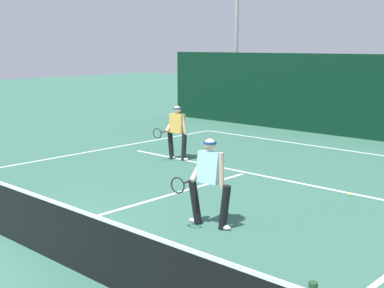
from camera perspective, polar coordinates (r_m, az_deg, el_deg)
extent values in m
plane|color=#366A56|center=(9.59, -18.78, -9.80)|extent=(80.00, 80.00, 0.00)
cube|color=white|center=(17.51, 14.80, -0.44)|extent=(10.48, 0.10, 0.01)
cube|color=white|center=(13.79, 5.95, -3.08)|extent=(8.54, 0.10, 0.01)
cube|color=white|center=(11.35, -4.42, -6.05)|extent=(0.10, 6.40, 0.01)
cube|color=black|center=(9.44, -18.95, -7.16)|extent=(11.30, 0.02, 0.92)
cube|color=white|center=(9.31, -19.13, -4.30)|extent=(11.30, 0.03, 0.05)
cylinder|color=black|center=(9.48, 3.53, -6.86)|extent=(0.26, 0.18, 0.83)
cylinder|color=black|center=(9.80, 0.34, -6.25)|extent=(0.30, 0.19, 0.83)
ellipsoid|color=white|center=(9.60, 3.51, -8.93)|extent=(0.27, 0.15, 0.09)
ellipsoid|color=white|center=(9.91, 0.34, -8.26)|extent=(0.27, 0.15, 0.09)
cube|color=#9EDBEA|center=(9.46, 1.94, -2.53)|extent=(0.46, 0.36, 0.60)
cylinder|color=beige|center=(9.34, 3.15, -2.87)|extent=(0.14, 0.12, 0.63)
cylinder|color=beige|center=(9.59, 0.75, -2.50)|extent=(0.18, 0.54, 0.49)
sphere|color=beige|center=(9.37, 1.95, -0.07)|extent=(0.22, 0.22, 0.22)
cylinder|color=#19478C|center=(9.36, 1.95, 0.16)|extent=(0.27, 0.27, 0.04)
cylinder|color=black|center=(9.46, -0.34, -4.04)|extent=(0.07, 0.26, 0.03)
torus|color=black|center=(9.20, -1.55, -4.48)|extent=(0.29, 0.07, 0.29)
cylinder|color=black|center=(15.08, -0.87, -0.32)|extent=(0.20, 0.17, 0.79)
cylinder|color=black|center=(15.34, -2.30, -0.15)|extent=(0.23, 0.17, 0.79)
ellipsoid|color=white|center=(15.15, -0.87, -1.61)|extent=(0.28, 0.15, 0.09)
ellipsoid|color=white|center=(15.41, -2.29, -1.41)|extent=(0.28, 0.15, 0.09)
cube|color=#E5B24C|center=(15.10, -1.60, 2.25)|extent=(0.44, 0.32, 0.56)
cylinder|color=beige|center=(14.98, -0.89, 2.09)|extent=(0.22, 0.13, 0.61)
cylinder|color=beige|center=(15.23, -2.30, 2.22)|extent=(0.18, 0.52, 0.47)
sphere|color=beige|center=(15.05, -1.61, 3.74)|extent=(0.21, 0.21, 0.21)
cylinder|color=#19478C|center=(15.04, -1.61, 3.88)|extent=(0.26, 0.26, 0.04)
cylinder|color=black|center=(15.09, -3.00, 1.33)|extent=(0.08, 0.26, 0.03)
torus|color=black|center=(14.82, -3.77, 1.15)|extent=(0.29, 0.07, 0.29)
sphere|color=#D1E033|center=(15.44, 1.50, -1.43)|extent=(0.07, 0.07, 0.07)
sphere|color=#D1E033|center=(12.12, 16.69, -5.25)|extent=(0.07, 0.07, 0.07)
cube|color=black|center=(19.40, 18.30, 4.82)|extent=(18.25, 0.12, 2.95)
cylinder|color=#9EA39E|center=(23.94, 4.79, 10.28)|extent=(0.18, 0.18, 6.26)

